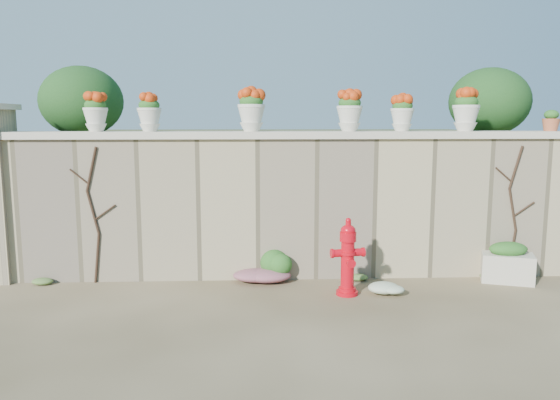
{
  "coord_description": "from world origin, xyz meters",
  "views": [
    {
      "loc": [
        -0.43,
        -5.92,
        2.29
      ],
      "look_at": [
        -0.11,
        1.4,
        1.18
      ],
      "focal_mm": 35.0,
      "sensor_mm": 36.0,
      "label": 1
    }
  ],
  "objects_px": {
    "planter_box": "(507,263)",
    "urn_pot_0": "(96,113)",
    "terracotta_pot": "(551,122)",
    "fire_hydrant": "(348,257)"
  },
  "relations": [
    {
      "from": "planter_box",
      "to": "urn_pot_0",
      "type": "height_order",
      "value": "urn_pot_0"
    },
    {
      "from": "urn_pot_0",
      "to": "terracotta_pot",
      "type": "height_order",
      "value": "urn_pot_0"
    },
    {
      "from": "terracotta_pot",
      "to": "urn_pot_0",
      "type": "bearing_deg",
      "value": 180.0
    },
    {
      "from": "terracotta_pot",
      "to": "fire_hydrant",
      "type": "bearing_deg",
      "value": -163.59
    },
    {
      "from": "fire_hydrant",
      "to": "urn_pot_0",
      "type": "bearing_deg",
      "value": 157.3
    },
    {
      "from": "planter_box",
      "to": "terracotta_pot",
      "type": "relative_size",
      "value": 2.67
    },
    {
      "from": "planter_box",
      "to": "urn_pot_0",
      "type": "relative_size",
      "value": 1.48
    },
    {
      "from": "urn_pot_0",
      "to": "terracotta_pot",
      "type": "distance_m",
      "value": 6.45
    },
    {
      "from": "fire_hydrant",
      "to": "terracotta_pot",
      "type": "bearing_deg",
      "value": 8.59
    },
    {
      "from": "fire_hydrant",
      "to": "planter_box",
      "type": "height_order",
      "value": "fire_hydrant"
    }
  ]
}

